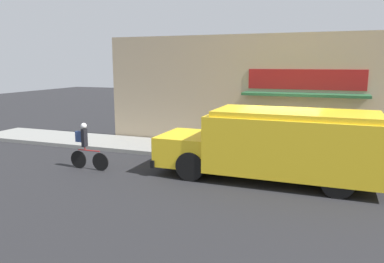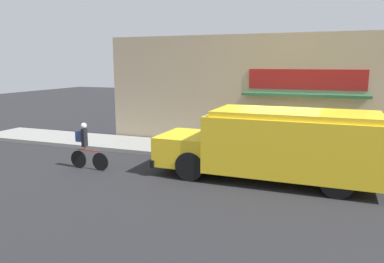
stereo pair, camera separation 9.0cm
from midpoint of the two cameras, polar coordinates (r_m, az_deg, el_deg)
ground_plane at (r=13.18m, az=12.81°, el=-5.41°), size 70.00×70.00×0.00m
sidewalk at (r=14.37m, az=13.51°, el=-3.82°), size 28.00×2.51×0.15m
storefront at (r=15.37m, az=14.60°, el=5.65°), size 16.08×1.06×4.69m
school_bus at (r=11.53m, az=12.74°, el=-1.85°), size 6.78×2.73×2.16m
cyclist at (r=13.03m, az=-16.09°, el=-2.23°), size 1.48×0.20×1.58m
trash_bin at (r=14.87m, az=10.21°, el=-1.20°), size 0.58×0.58×0.87m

